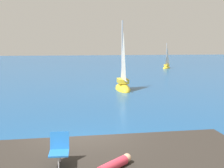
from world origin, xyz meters
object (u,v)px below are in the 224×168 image
at_px(sailboat_far, 167,67).
at_px(person_sunbather, 109,167).
at_px(beach_chair, 59,148).
at_px(sailboat_near, 123,86).

height_order(sailboat_far, person_sunbather, sailboat_far).
bearing_deg(sailboat_far, beach_chair, 16.98).
xyz_separation_m(sailboat_near, person_sunbather, (-3.33, -16.18, 0.55)).
height_order(sailboat_near, beach_chair, sailboat_near).
bearing_deg(sailboat_near, beach_chair, 163.74).
distance_m(sailboat_near, beach_chair, 16.23).
height_order(sailboat_near, sailboat_far, sailboat_near).
xyz_separation_m(sailboat_near, beach_chair, (-4.52, -15.57, 0.88)).
distance_m(sailboat_near, person_sunbather, 16.53).
relative_size(sailboat_far, beach_chair, 5.31).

